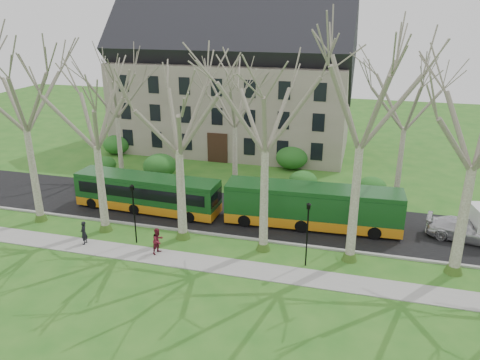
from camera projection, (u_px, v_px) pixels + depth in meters
The scene contains 14 objects.
ground at pixel (222, 246), 32.62m from camera, with size 120.00×120.00×0.00m, color #28641C.
sidewalk at pixel (210, 264), 30.34m from camera, with size 70.00×2.00×0.06m, color gray.
road at pixel (242, 214), 37.59m from camera, with size 80.00×8.00×0.06m, color black.
curb at pixel (228, 236), 33.95m from camera, with size 80.00×0.25×0.14m, color #A5A39E.
building at pixel (233, 79), 53.00m from camera, with size 26.50×12.20×16.00m.
tree_row_verge at pixel (221, 149), 30.46m from camera, with size 49.00×7.00×14.00m.
tree_row_far at pixel (243, 125), 40.81m from camera, with size 33.00×7.00×12.00m.
lamp_row at pixel (216, 219), 30.82m from camera, with size 36.22×0.22×4.30m.
hedges at pixel (218, 166), 46.08m from camera, with size 30.60×8.60×2.00m.
bus_lead at pixel (147, 193), 37.88m from camera, with size 11.98×2.50×3.00m, color #134419, non-canonical shape.
bus_follow at pixel (312, 206), 35.03m from camera, with size 13.01×2.71×3.25m, color #134419, non-canonical shape.
sedan at pixel (464, 230), 33.24m from camera, with size 2.09×5.14×1.49m, color silver.
pedestrian_a at pixel (84, 233), 32.60m from camera, with size 0.62×0.41×1.70m, color black.
pedestrian_b at pixel (158, 241), 31.37m from camera, with size 0.88×0.68×1.81m, color maroon.
Camera 1 is at (8.80, -27.63, 15.70)m, focal length 35.00 mm.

